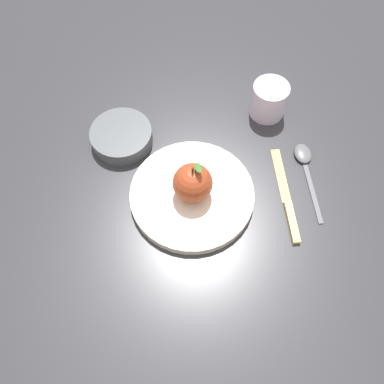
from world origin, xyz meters
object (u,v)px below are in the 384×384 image
spoon (305,162)px  knife (287,202)px  side_bowl (121,135)px  apple (193,183)px  dinner_plate (192,194)px  cup (269,99)px

spoon → knife: bearing=-133.5°
side_bowl → apple: bearing=-59.1°
dinner_plate → knife: 0.18m
dinner_plate → cup: (0.21, 0.16, 0.03)m
cup → knife: size_ratio=0.37×
dinner_plate → apple: size_ratio=2.66×
side_bowl → knife: bearing=-40.6°
side_bowl → dinner_plate: bearing=-59.1°
side_bowl → cup: cup is taller
apple → cup: 0.27m
spoon → side_bowl: bearing=154.9°
side_bowl → spoon: bearing=-25.1°
side_bowl → knife: side_bowl is taller
knife → dinner_plate: bearing=159.3°
side_bowl → cup: bearing=-2.2°
apple → knife: size_ratio=0.43×
apple → dinner_plate: bearing=112.4°
cup → spoon: size_ratio=0.42×
apple → knife: apple is taller
dinner_plate → apple: bearing=-67.6°
dinner_plate → spoon: dinner_plate is taller
cup → spoon: (0.03, -0.15, -0.04)m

